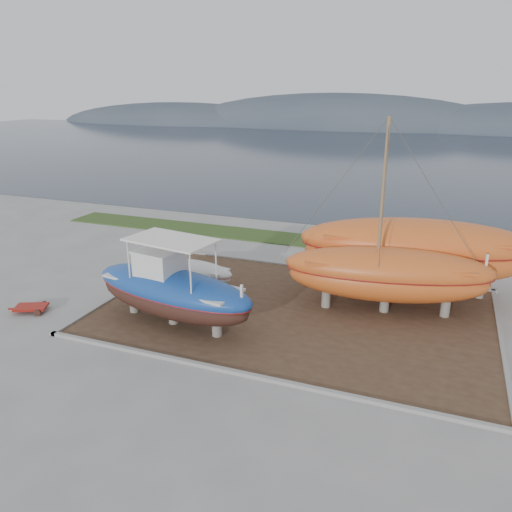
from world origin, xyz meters
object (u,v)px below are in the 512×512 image
at_px(orange_sailboat, 392,220).
at_px(red_trailer, 31,309).
at_px(white_dinghy, 200,274).
at_px(blue_caique, 172,282).
at_px(orange_bare_hull, 414,258).

bearing_deg(orange_sailboat, red_trailer, -168.89).
bearing_deg(white_dinghy, blue_caique, -66.16).
distance_m(white_dinghy, orange_bare_hull, 11.31).
distance_m(blue_caique, orange_sailboat, 10.32).
relative_size(orange_sailboat, orange_bare_hull, 0.82).
bearing_deg(white_dinghy, red_trailer, -124.19).
bearing_deg(blue_caique, orange_bare_hull, 47.44).
relative_size(blue_caique, red_trailer, 3.84).
bearing_deg(orange_sailboat, white_dinghy, 171.00).
distance_m(orange_sailboat, orange_bare_hull, 4.01).
xyz_separation_m(orange_sailboat, red_trailer, (-15.88, -6.10, -4.43)).
xyz_separation_m(white_dinghy, orange_bare_hull, (10.81, 3.04, 1.30)).
relative_size(white_dinghy, orange_bare_hull, 0.36).
bearing_deg(blue_caique, red_trailer, -159.76).
bearing_deg(red_trailer, blue_caique, -13.75).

